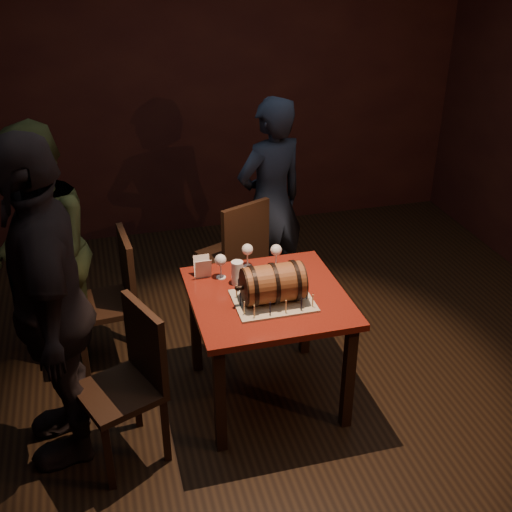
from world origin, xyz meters
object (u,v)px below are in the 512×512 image
(person_left_front, at_px, (50,305))
(barrel_cake, at_px, (273,283))
(person_left_rear, at_px, (42,253))
(chair_back, at_px, (238,251))
(pint_of_ale, at_px, (237,273))
(chair_left_rear, at_px, (115,293))
(wine_glass_left, at_px, (221,261))
(wine_glass_right, at_px, (276,251))
(person_back, at_px, (271,203))
(chair_left_front, at_px, (131,376))
(pub_table, at_px, (268,310))
(wine_glass_mid, at_px, (247,251))

(person_left_front, bearing_deg, barrel_cake, 88.34)
(person_left_rear, bearing_deg, barrel_cake, 51.47)
(chair_back, distance_m, person_left_rear, 1.40)
(pint_of_ale, bearing_deg, person_left_front, -166.01)
(chair_back, relative_size, chair_left_rear, 1.00)
(wine_glass_left, bearing_deg, chair_back, 69.22)
(wine_glass_right, bearing_deg, chair_back, 96.61)
(chair_left_rear, height_order, person_back, person_back)
(wine_glass_left, height_order, chair_left_front, chair_left_front)
(pub_table, distance_m, chair_back, 1.01)
(wine_glass_mid, height_order, chair_left_front, chair_left_front)
(pint_of_ale, height_order, person_back, person_back)
(person_left_front, bearing_deg, wine_glass_right, 104.17)
(wine_glass_left, height_order, wine_glass_mid, same)
(pint_of_ale, relative_size, person_back, 0.09)
(chair_left_front, bearing_deg, pint_of_ale, 31.60)
(wine_glass_left, xyz_separation_m, person_left_front, (-0.98, -0.36, 0.07))
(wine_glass_left, xyz_separation_m, person_back, (0.58, 0.92, -0.06))
(barrel_cake, relative_size, chair_back, 0.43)
(pub_table, height_order, barrel_cake, barrel_cake)
(wine_glass_right, xyz_separation_m, chair_left_front, (-0.98, -0.56, -0.35))
(pint_of_ale, distance_m, chair_back, 0.91)
(wine_glass_left, distance_m, person_left_rear, 1.15)
(pub_table, xyz_separation_m, chair_left_front, (-0.84, -0.26, -0.12))
(chair_back, bearing_deg, wine_glass_left, -110.78)
(person_left_rear, xyz_separation_m, person_left_front, (0.08, -0.82, 0.10))
(wine_glass_right, relative_size, chair_left_rear, 0.17)
(person_back, bearing_deg, pub_table, 52.80)
(chair_back, distance_m, person_back, 0.45)
(wine_glass_mid, distance_m, person_left_front, 1.26)
(barrel_cake, relative_size, person_left_rear, 0.24)
(pub_table, xyz_separation_m, wine_glass_right, (0.14, 0.30, 0.23))
(person_back, xyz_separation_m, person_left_rear, (-1.64, -0.46, 0.03))
(wine_glass_right, height_order, person_left_front, person_left_front)
(wine_glass_mid, height_order, chair_back, chair_back)
(pub_table, relative_size, pint_of_ale, 6.00)
(pub_table, bearing_deg, wine_glass_right, 65.15)
(chair_left_rear, xyz_separation_m, person_back, (1.22, 0.55, 0.28))
(wine_glass_mid, xyz_separation_m, person_left_front, (-1.17, -0.45, 0.07))
(wine_glass_mid, relative_size, person_left_rear, 0.10)
(pub_table, height_order, chair_left_rear, chair_left_rear)
(barrel_cake, distance_m, wine_glass_right, 0.41)
(pint_of_ale, bearing_deg, barrel_cake, -59.26)
(chair_left_front, relative_size, person_back, 0.58)
(chair_left_front, bearing_deg, wine_glass_left, 40.42)
(chair_left_rear, bearing_deg, person_left_rear, 167.53)
(pub_table, distance_m, chair_left_rear, 1.07)
(person_left_front, bearing_deg, pint_of_ale, 101.69)
(wine_glass_left, bearing_deg, wine_glass_mid, 25.58)
(wine_glass_mid, xyz_separation_m, wine_glass_right, (0.17, -0.05, 0.00))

